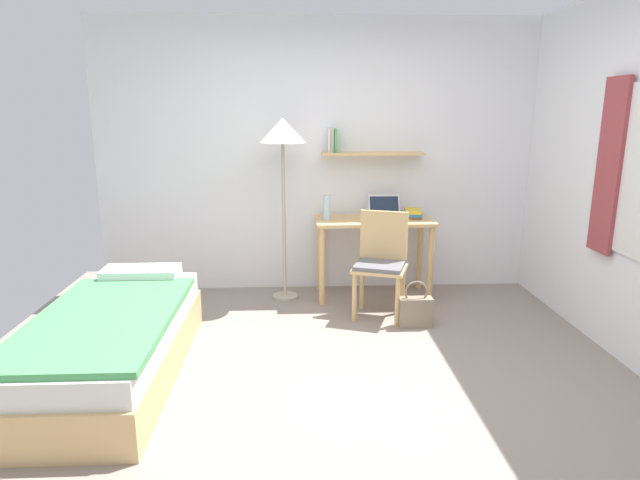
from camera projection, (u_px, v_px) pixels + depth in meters
The scene contains 10 objects.
ground_plane at pixel (344, 383), 3.50m from camera, with size 5.28×5.28×0.00m, color gray.
wall_back at pixel (327, 158), 5.15m from camera, with size 4.40×0.27×2.60m.
bed at pixel (113, 342), 3.55m from camera, with size 0.86×1.90×0.54m.
desk at pixel (374, 234), 5.02m from camera, with size 1.10×0.52×0.76m.
desk_chair at pixel (381, 260), 4.58m from camera, with size 0.54×0.50×0.90m.
standing_lamp at pixel (283, 140), 4.76m from camera, with size 0.41×0.41×1.69m.
laptop at pixel (385, 212), 5.06m from camera, with size 0.31×0.23×0.21m.
water_bottle at pixel (327, 207), 4.93m from camera, with size 0.07×0.07×0.23m, color silver.
book_stack at pixel (412, 214), 5.04m from camera, with size 0.18×0.24×0.08m.
handbag at pixel (415, 311), 4.40m from camera, with size 0.28×0.11×0.39m.
Camera 1 is at (-0.31, -3.16, 1.74)m, focal length 29.86 mm.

